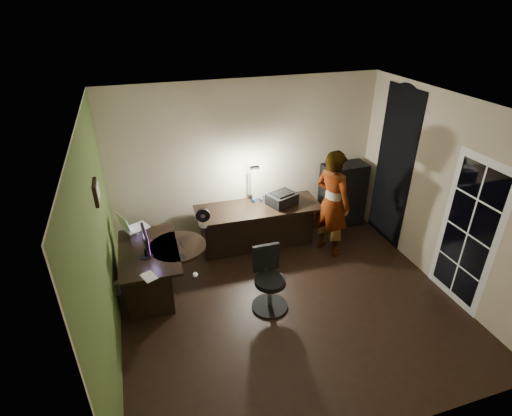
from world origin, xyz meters
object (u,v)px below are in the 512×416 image
object	(u,v)px
desk_left	(152,272)
office_chair	(270,281)
person	(332,203)
cabinet	(342,195)
monitor	(145,248)
desk_right	(258,227)

from	to	relation	value
desk_left	office_chair	distance (m)	1.68
office_chair	person	distance (m)	1.77
cabinet	monitor	size ratio (longest dim) A/B	2.66
desk_right	monitor	xyz separation A→B (m)	(-1.83, -0.83, 0.50)
monitor	desk_left	bearing A→B (deg)	70.66
monitor	person	size ratio (longest dim) A/B	0.25
desk_left	desk_right	bearing A→B (deg)	22.39
desk_right	person	size ratio (longest dim) A/B	1.14
office_chair	cabinet	bearing A→B (deg)	41.79
office_chair	person	world-z (taller)	person
desk_left	monitor	bearing A→B (deg)	-103.62
desk_right	office_chair	world-z (taller)	office_chair
desk_left	office_chair	size ratio (longest dim) A/B	1.43
person	desk_left	bearing A→B (deg)	70.37
desk_left	desk_right	size ratio (longest dim) A/B	0.63
office_chair	person	bearing A→B (deg)	36.63
desk_left	monitor	xyz separation A→B (m)	(-0.04, -0.13, 0.51)
desk_right	person	xyz separation A→B (m)	(1.08, -0.46, 0.51)
monitor	office_chair	world-z (taller)	monitor
desk_right	cabinet	bearing A→B (deg)	11.29
cabinet	person	world-z (taller)	person
person	monitor	bearing A→B (deg)	72.93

